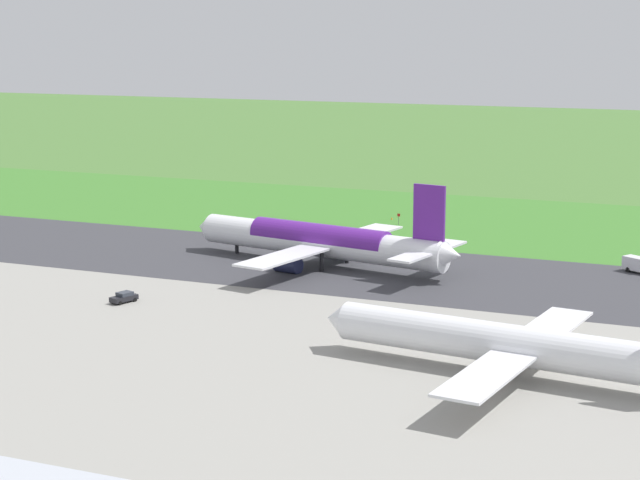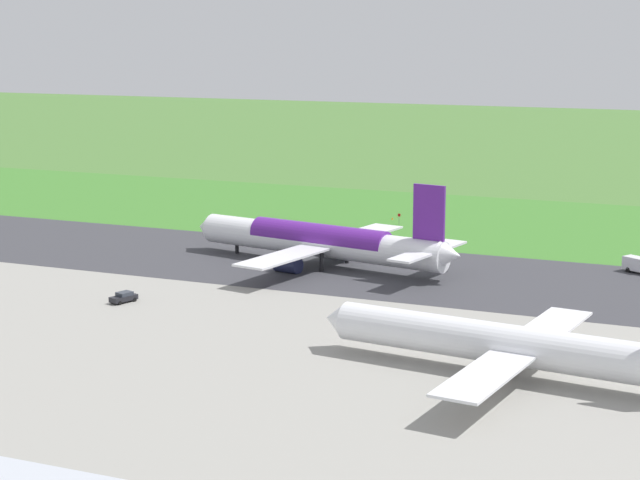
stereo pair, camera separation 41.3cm
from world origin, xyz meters
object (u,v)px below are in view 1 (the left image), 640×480
object	(u,v)px
airliner_main	(322,241)
no_stopping_sign	(399,218)
traffic_cone_orange	(392,218)
service_car_followme	(124,297)
airliner_parked_near	(516,344)
service_truck_baggage	(639,265)

from	to	relation	value
airliner_main	no_stopping_sign	world-z (taller)	airliner_main
traffic_cone_orange	service_car_followme	bearing A→B (deg)	81.00
airliner_parked_near	service_truck_baggage	size ratio (longest dim) A/B	8.18
airliner_main	traffic_cone_orange	world-z (taller)	airliner_main
no_stopping_sign	traffic_cone_orange	world-z (taller)	no_stopping_sign
no_stopping_sign	service_truck_baggage	bearing A→B (deg)	152.02
service_truck_baggage	no_stopping_sign	distance (m)	58.74
airliner_parked_near	traffic_cone_orange	world-z (taller)	airliner_parked_near
traffic_cone_orange	no_stopping_sign	bearing A→B (deg)	121.93
no_stopping_sign	service_car_followme	bearing A→B (deg)	78.00
airliner_main	no_stopping_sign	size ratio (longest dim) A/B	22.49
traffic_cone_orange	service_truck_baggage	bearing A→B (deg)	149.17
service_car_followme	no_stopping_sign	world-z (taller)	no_stopping_sign
service_truck_baggage	traffic_cone_orange	bearing A→B (deg)	-30.83
airliner_main	traffic_cone_orange	xyz separation A→B (m)	(4.03, -48.44, -4.08)
airliner_parked_near	traffic_cone_orange	xyz separation A→B (m)	(48.69, -95.98, -3.72)
service_car_followme	no_stopping_sign	size ratio (longest dim) A/B	1.90
airliner_main	service_truck_baggage	distance (m)	53.59
service_truck_baggage	airliner_parked_near	bearing A→B (deg)	84.05
airliner_parked_near	service_car_followme	world-z (taller)	airliner_parked_near
airliner_main	no_stopping_sign	distance (m)	43.12
airliner_main	airliner_parked_near	bearing A→B (deg)	133.21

